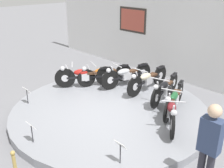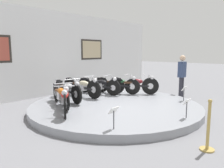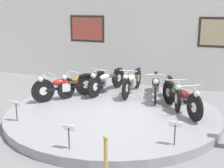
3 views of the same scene
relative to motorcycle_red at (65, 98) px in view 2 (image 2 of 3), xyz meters
The scene contains 15 objects.
ground_plane 1.85m from the motorcycle_red, 14.99° to the right, with size 60.00×60.00×0.00m, color slate.
display_platform 1.82m from the motorcycle_red, 14.99° to the right, with size 5.52×5.52×0.21m, color gray.
back_wall 3.89m from the motorcycle_red, 62.79° to the left, with size 14.00×0.22×3.63m.
motorcycle_red is the anchor object (origin of this frame).
motorcycle_orange 0.69m from the motorcycle_red, 63.78° to the left, with size 0.81×1.84×0.79m.
motorcycle_silver 1.40m from the motorcycle_red, 49.24° to the left, with size 0.59×1.98×0.81m.
motorcycle_cream 2.08m from the motorcycle_red, 35.71° to the left, with size 0.54×2.03×0.81m.
motorcycle_black 2.69m from the motorcycle_red, 23.13° to the left, with size 0.60×1.94×0.79m.
motorcycle_green 3.14m from the motorcycle_red, 11.34° to the left, with size 0.74×1.89×0.79m.
motorcycle_maroon 3.38m from the motorcycle_red, ahead, with size 1.26×1.65×0.81m.
info_placard_front_left 2.00m from the motorcycle_red, 94.78° to the right, with size 0.26×0.11×0.51m.
info_placard_front_centre 3.33m from the motorcycle_red, 59.44° to the right, with size 0.26×0.11×0.51m.
info_placard_front_right 4.07m from the motorcycle_red, 29.28° to the right, with size 0.26×0.11×0.51m.
visitor_standing 5.13m from the motorcycle_red, 14.41° to the right, with size 0.36×0.23×1.75m.
stanchion_post_left_of_entry 3.81m from the motorcycle_red, 81.18° to the right, with size 0.28×0.28×1.02m.
Camera 2 is at (-5.37, -4.57, 1.92)m, focal length 35.00 mm.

